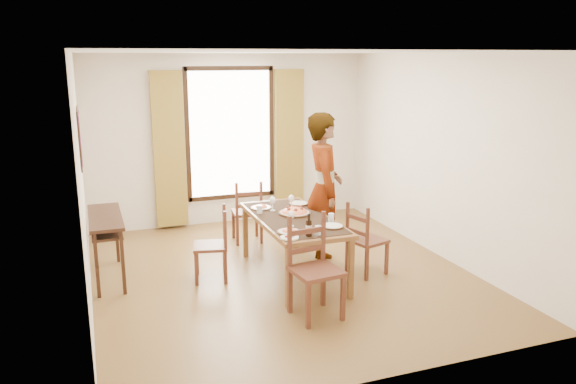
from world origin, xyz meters
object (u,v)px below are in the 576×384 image
object	(u,v)px
man	(324,190)
pasta_platter	(295,210)
dining_table	(293,222)
console_table	(106,225)

from	to	relation	value
man	pasta_platter	distance (m)	0.53
man	dining_table	bearing A→B (deg)	135.10
console_table	pasta_platter	size ratio (longest dim) A/B	3.00
dining_table	pasta_platter	world-z (taller)	pasta_platter
man	pasta_platter	bearing A→B (deg)	126.67
man	pasta_platter	size ratio (longest dim) A/B	4.94
dining_table	man	distance (m)	0.68
pasta_platter	console_table	bearing A→B (deg)	165.46
dining_table	pasta_platter	xyz separation A→B (m)	(0.06, 0.12, 0.12)
console_table	pasta_platter	xyz separation A→B (m)	(2.21, -0.57, 0.12)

